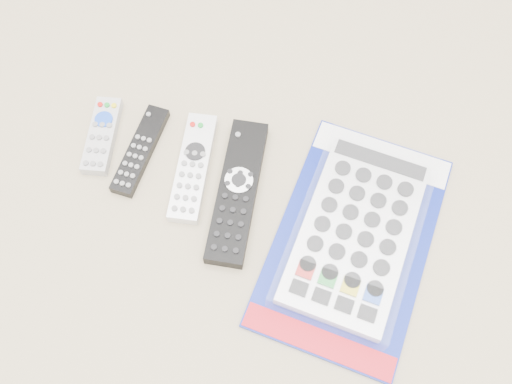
% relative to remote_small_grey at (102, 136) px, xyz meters
% --- Properties ---
extents(remote_small_grey, '(0.06, 0.14, 0.02)m').
position_rel_remote_small_grey_xyz_m(remote_small_grey, '(0.00, 0.00, 0.00)').
color(remote_small_grey, '#A5A5A7').
rests_on(remote_small_grey, ground).
extents(remote_slim_black, '(0.05, 0.17, 0.02)m').
position_rel_remote_small_grey_xyz_m(remote_slim_black, '(0.07, -0.01, -0.00)').
color(remote_slim_black, black).
rests_on(remote_slim_black, ground).
extents(remote_silver_dvd, '(0.06, 0.19, 0.02)m').
position_rel_remote_small_grey_xyz_m(remote_silver_dvd, '(0.16, -0.03, 0.00)').
color(remote_silver_dvd, silver).
rests_on(remote_silver_dvd, ground).
extents(remote_large_black, '(0.07, 0.25, 0.03)m').
position_rel_remote_small_grey_xyz_m(remote_large_black, '(0.24, -0.05, 0.00)').
color(remote_large_black, black).
rests_on(remote_large_black, ground).
extents(jumbo_remote_packaged, '(0.28, 0.40, 0.05)m').
position_rel_remote_small_grey_xyz_m(jumbo_remote_packaged, '(0.43, -0.09, 0.01)').
color(jumbo_remote_packaged, navy).
rests_on(jumbo_remote_packaged, ground).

